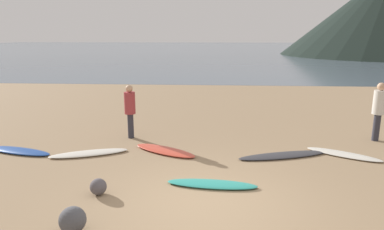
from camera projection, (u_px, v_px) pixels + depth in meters
name	position (u px, v px, depth m)	size (l,w,h in m)	color
ground_plane	(211.00, 105.00, 16.54)	(120.00, 120.00, 0.20)	#997C5B
ocean_water	(214.00, 49.00, 70.65)	(140.00, 100.00, 0.01)	slate
surfboard_1	(18.00, 151.00, 9.67)	(2.09, 0.48, 0.09)	#1E479E
surfboard_2	(89.00, 153.00, 9.49)	(2.07, 0.51, 0.08)	silver
surfboard_3	(165.00, 150.00, 9.70)	(1.97, 0.58, 0.09)	#D84C38
surfboard_4	(212.00, 184.00, 7.55)	(1.96, 0.47, 0.09)	teal
surfboard_5	(283.00, 155.00, 9.35)	(2.52, 0.51, 0.07)	#333338
surfboard_6	(344.00, 154.00, 9.42)	(1.94, 0.49, 0.07)	silver
person_0	(379.00, 107.00, 10.51)	(0.36, 0.36, 1.79)	#2D2D38
person_1	(130.00, 107.00, 10.81)	(0.34, 0.34, 1.68)	#2D2D38
beach_rock_near	(98.00, 187.00, 7.12)	(0.34, 0.34, 0.34)	#514C51
beach_rock_far	(73.00, 220.00, 5.76)	(0.45, 0.45, 0.45)	#4B4C51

